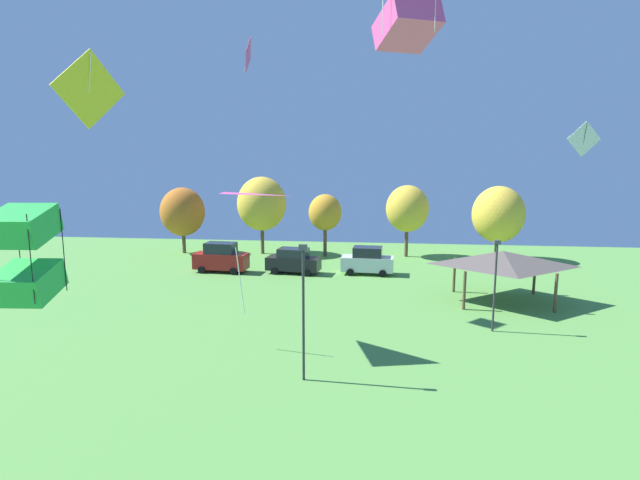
# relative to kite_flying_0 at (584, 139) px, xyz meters

# --- Properties ---
(kite_flying_0) EXTENTS (2.47, 0.47, 2.49)m
(kite_flying_0) POSITION_rel_kite_flying_0_xyz_m (0.00, 0.00, 0.00)
(kite_flying_0) COLOR white
(kite_flying_2) EXTENTS (0.48, 2.16, 2.15)m
(kite_flying_2) POSITION_rel_kite_flying_0_xyz_m (-22.45, -6.86, 4.86)
(kite_flying_2) COLOR #E54C93
(kite_flying_3) EXTENTS (1.19, 1.30, 2.07)m
(kite_flying_3) POSITION_rel_kite_flying_0_xyz_m (-21.77, -28.45, -3.32)
(kite_flying_3) COLOR green
(kite_flying_4) EXTENTS (1.06, 1.81, 2.06)m
(kite_flying_4) POSITION_rel_kite_flying_0_xyz_m (-22.16, -24.94, 0.46)
(kite_flying_4) COLOR yellow
(kite_flying_6) EXTENTS (4.38, 4.04, 5.18)m
(kite_flying_6) POSITION_rel_kite_flying_0_xyz_m (-22.08, -14.52, -4.40)
(kite_flying_6) COLOR #E54C93
(parked_car_leftmost) EXTENTS (4.82, 2.25, 2.63)m
(parked_car_leftmost) POSITION_rel_kite_flying_0_xyz_m (-28.06, 3.86, -9.99)
(parked_car_leftmost) COLOR maroon
(parked_car_leftmost) RESTS_ON ground
(parked_car_second_from_left) EXTENTS (4.81, 2.46, 2.21)m
(parked_car_second_from_left) POSITION_rel_kite_flying_0_xyz_m (-21.64, 4.10, -10.17)
(parked_car_second_from_left) COLOR black
(parked_car_second_from_left) RESTS_ON ground
(parked_car_third_from_left) EXTENTS (4.55, 2.32, 2.39)m
(parked_car_third_from_left) POSITION_rel_kite_flying_0_xyz_m (-15.22, 4.50, -10.09)
(parked_car_third_from_left) COLOR silver
(parked_car_third_from_left) RESTS_ON ground
(park_pavilion) EXTENTS (7.46, 5.77, 3.60)m
(park_pavilion) POSITION_rel_kite_flying_0_xyz_m (-5.77, -2.82, -8.19)
(park_pavilion) COLOR brown
(park_pavilion) RESTS_ON ground
(light_post_0) EXTENTS (0.36, 0.20, 5.37)m
(light_post_0) POSITION_rel_kite_flying_0_xyz_m (-7.70, -9.19, -8.20)
(light_post_0) COLOR #2D2D33
(light_post_0) RESTS_ON ground
(light_post_1) EXTENTS (0.36, 0.20, 6.24)m
(light_post_1) POSITION_rel_kite_flying_0_xyz_m (-17.65, -16.81, -7.75)
(light_post_1) COLOR #2D2D33
(light_post_1) RESTS_ON ground
(treeline_tree_0) EXTENTS (4.61, 4.61, 6.92)m
(treeline_tree_0) POSITION_rel_kite_flying_0_xyz_m (-34.75, 12.17, -6.90)
(treeline_tree_0) COLOR brown
(treeline_tree_0) RESTS_ON ground
(treeline_tree_1) EXTENTS (5.08, 5.08, 8.06)m
(treeline_tree_1) POSITION_rel_kite_flying_0_xyz_m (-26.38, 12.72, -6.02)
(treeline_tree_1) COLOR brown
(treeline_tree_1) RESTS_ON ground
(treeline_tree_2) EXTENTS (3.33, 3.33, 6.36)m
(treeline_tree_2) POSITION_rel_kite_flying_0_xyz_m (-19.70, 12.04, -6.78)
(treeline_tree_2) COLOR brown
(treeline_tree_2) RESTS_ON ground
(treeline_tree_3) EXTENTS (4.28, 4.28, 7.27)m
(treeline_tree_3) POSITION_rel_kite_flying_0_xyz_m (-11.45, 12.85, -6.37)
(treeline_tree_3) COLOR brown
(treeline_tree_3) RESTS_ON ground
(treeline_tree_4) EXTENTS (5.00, 5.00, 7.28)m
(treeline_tree_4) POSITION_rel_kite_flying_0_xyz_m (-2.72, 12.11, -6.75)
(treeline_tree_4) COLOR brown
(treeline_tree_4) RESTS_ON ground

